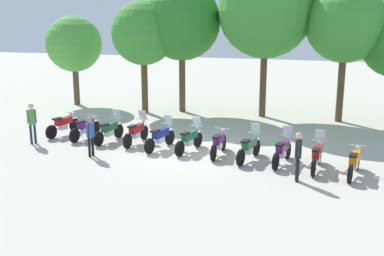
% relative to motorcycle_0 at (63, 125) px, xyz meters
% --- Properties ---
extents(ground_plane, '(80.00, 80.00, 0.00)m').
position_rel_motorcycle_0_xyz_m(ground_plane, '(6.40, -1.04, -0.50)').
color(ground_plane, '#BCB7A8').
extents(motorcycle_0, '(0.75, 2.16, 0.99)m').
position_rel_motorcycle_0_xyz_m(motorcycle_0, '(0.00, 0.00, 0.00)').
color(motorcycle_0, black).
rests_on(motorcycle_0, ground_plane).
extents(motorcycle_1, '(0.68, 2.18, 0.99)m').
position_rel_motorcycle_0_xyz_m(motorcycle_1, '(1.28, -0.26, 0.00)').
color(motorcycle_1, black).
rests_on(motorcycle_1, ground_plane).
extents(motorcycle_2, '(0.70, 2.18, 1.37)m').
position_rel_motorcycle_0_xyz_m(motorcycle_2, '(2.56, -0.46, 0.01)').
color(motorcycle_2, black).
rests_on(motorcycle_2, ground_plane).
extents(motorcycle_3, '(0.62, 2.19, 1.37)m').
position_rel_motorcycle_0_xyz_m(motorcycle_3, '(3.84, -0.42, 0.01)').
color(motorcycle_3, black).
rests_on(motorcycle_3, ground_plane).
extents(motorcycle_4, '(0.79, 2.15, 1.37)m').
position_rel_motorcycle_0_xyz_m(motorcycle_4, '(5.13, -0.91, 0.01)').
color(motorcycle_4, black).
rests_on(motorcycle_4, ground_plane).
extents(motorcycle_5, '(0.77, 2.16, 1.37)m').
position_rel_motorcycle_0_xyz_m(motorcycle_5, '(6.41, -0.93, 0.01)').
color(motorcycle_5, black).
rests_on(motorcycle_5, ground_plane).
extents(motorcycle_6, '(0.62, 2.19, 0.99)m').
position_rel_motorcycle_0_xyz_m(motorcycle_6, '(7.68, -1.11, 0.00)').
color(motorcycle_6, black).
rests_on(motorcycle_6, ground_plane).
extents(motorcycle_7, '(0.78, 2.15, 1.37)m').
position_rel_motorcycle_0_xyz_m(motorcycle_7, '(8.97, -1.46, 0.01)').
color(motorcycle_7, black).
rests_on(motorcycle_7, ground_plane).
extents(motorcycle_8, '(0.74, 2.17, 1.37)m').
position_rel_motorcycle_0_xyz_m(motorcycle_8, '(10.25, -1.55, 0.01)').
color(motorcycle_8, black).
rests_on(motorcycle_8, ground_plane).
extents(motorcycle_9, '(0.63, 2.19, 1.37)m').
position_rel_motorcycle_0_xyz_m(motorcycle_9, '(11.53, -1.88, 0.01)').
color(motorcycle_9, black).
rests_on(motorcycle_9, ground_plane).
extents(motorcycle_10, '(0.74, 2.17, 0.99)m').
position_rel_motorcycle_0_xyz_m(motorcycle_10, '(12.81, -2.24, 0.00)').
color(motorcycle_10, black).
rests_on(motorcycle_10, ground_plane).
extents(person_0, '(0.28, 0.40, 1.61)m').
position_rel_motorcycle_0_xyz_m(person_0, '(2.84, -2.69, 0.43)').
color(person_0, black).
rests_on(person_0, ground_plane).
extents(person_1, '(0.26, 0.41, 1.72)m').
position_rel_motorcycle_0_xyz_m(person_1, '(10.93, -3.35, 0.51)').
color(person_1, black).
rests_on(person_1, ground_plane).
extents(person_2, '(0.35, 0.33, 1.79)m').
position_rel_motorcycle_0_xyz_m(person_2, '(-0.50, -1.68, 0.56)').
color(person_2, '#232D4C').
rests_on(person_2, ground_plane).
extents(tree_0, '(3.36, 3.36, 5.40)m').
position_rel_motorcycle_0_xyz_m(tree_0, '(-3.18, 6.93, 3.20)').
color(tree_0, brown).
rests_on(tree_0, ground_plane).
extents(tree_1, '(3.54, 3.54, 6.25)m').
position_rel_motorcycle_0_xyz_m(tree_1, '(1.76, 5.88, 3.95)').
color(tree_1, brown).
rests_on(tree_1, ground_plane).
extents(tree_2, '(4.29, 4.29, 7.22)m').
position_rel_motorcycle_0_xyz_m(tree_2, '(3.73, 6.73, 4.56)').
color(tree_2, brown).
rests_on(tree_2, ground_plane).
extents(tree_3, '(4.97, 4.97, 8.14)m').
position_rel_motorcycle_0_xyz_m(tree_3, '(8.36, 6.65, 5.14)').
color(tree_3, brown).
rests_on(tree_3, ground_plane).
extents(tree_4, '(3.98, 3.98, 7.05)m').
position_rel_motorcycle_0_xyz_m(tree_4, '(12.39, 6.53, 4.53)').
color(tree_4, brown).
rests_on(tree_4, ground_plane).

